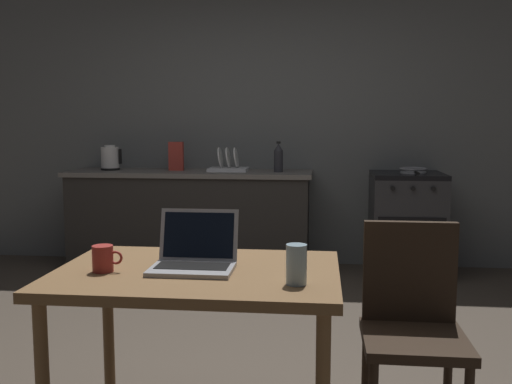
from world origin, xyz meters
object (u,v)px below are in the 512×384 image
Objects in this scene: chair at (412,319)px; drinking_glass at (296,264)px; frying_pan at (413,170)px; coffee_mug at (103,259)px; bottle at (278,158)px; laptop at (194,257)px; stove_oven at (406,224)px; dining_table at (198,290)px; cereal_box at (176,156)px; electric_kettle at (110,158)px; dish_rack at (228,166)px.

chair is 6.27× the size of drinking_glass.
coffee_mug is at bearing -118.97° from frying_pan.
laptop is at bearing -92.60° from bottle.
stove_oven is 3.12m from dining_table.
bottle reaches higher than dining_table.
electric_kettle is at bearing -178.10° from cereal_box.
bottle is at bearing -177.53° from stove_oven.
bottle is at bearing 87.68° from dining_table.
dining_table is 2.74× the size of frying_pan.
stove_oven is 2.76× the size of laptop.
laptop is at bearing -114.24° from frying_pan.
chair reaches higher than coffee_mug.
laptop reaches higher than stove_oven.
drinking_glass is 3.12m from dish_rack.
stove_oven is at bearing -0.09° from dish_rack.
dining_table is 3.01m from cereal_box.
frying_pan reaches higher than coffee_mug.
dining_table is 0.13m from laptop.
dish_rack is at bearing 94.73° from laptop.
cereal_box is 0.75× the size of dish_rack.
dining_table is at bearing 156.81° from drinking_glass.
laptop is at bearing 13.84° from coffee_mug.
chair is (-0.37, -2.73, 0.08)m from stove_oven.
stove_oven is 3.35m from coffee_mug.
electric_kettle is (-1.39, 2.85, 0.21)m from laptop.
dish_rack reaches higher than drinking_glass.
dining_table is at bearing -74.39° from cereal_box.
frying_pan is at bearing 73.97° from drinking_glass.
dish_rack reaches higher than laptop.
stove_oven is at bearing 76.50° from chair.
dining_table is 3.46× the size of laptop.
coffee_mug is at bearing -90.40° from dish_rack.
frying_pan reaches higher than dining_table.
bottle is at bearing 85.78° from laptop.
coffee_mug is at bearing -118.11° from stove_oven.
cereal_box is at bearing 115.11° from chair.
electric_kettle is (-1.41, 2.86, 0.33)m from dining_table.
electric_kettle is at bearing 180.00° from dish_rack.
electric_kettle is 0.88× the size of cereal_box.
drinking_glass is (-0.86, -3.00, -0.10)m from frying_pan.
electric_kettle reaches higher than chair.
frying_pan is (1.26, 2.83, 0.25)m from dining_table.
dish_rack is (0.02, 2.94, 0.14)m from coffee_mug.
dish_rack is at bearing 179.91° from stove_oven.
cereal_box reaches higher than laptop.
bottle is (0.13, 2.80, 0.22)m from laptop.
dish_rack is (-1.59, 0.03, 0.02)m from frying_pan.
laptop is at bearing -178.14° from chair.
electric_kettle is 1.88× the size of coffee_mug.
coffee_mug is at bearing -167.99° from dining_table.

